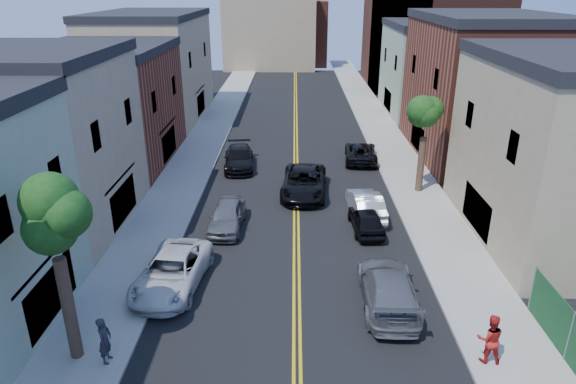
{
  "coord_description": "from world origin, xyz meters",
  "views": [
    {
      "loc": [
        -0.15,
        -0.68,
        12.53
      ],
      "look_at": [
        -0.46,
        25.06,
        2.0
      ],
      "focal_mm": 31.88,
      "sensor_mm": 36.0,
      "label": 1
    }
  ],
  "objects_px": {
    "black_car_left": "(239,158)",
    "black_car_right": "(366,220)",
    "white_pickup": "(172,272)",
    "silver_car_right": "(365,204)",
    "grey_car_left": "(227,216)",
    "grey_car_right": "(388,288)",
    "pedestrian_right": "(490,339)",
    "black_suv_lane": "(304,182)",
    "pedestrian_left": "(105,340)",
    "dark_car_right_far": "(361,152)"
  },
  "relations": [
    {
      "from": "black_car_left",
      "to": "black_car_right",
      "type": "xyz_separation_m",
      "value": [
        7.96,
        -10.21,
        -0.07
      ]
    },
    {
      "from": "white_pickup",
      "to": "silver_car_right",
      "type": "bearing_deg",
      "value": 44.73
    },
    {
      "from": "white_pickup",
      "to": "silver_car_right",
      "type": "xyz_separation_m",
      "value": [
        9.49,
        7.59,
        -0.02
      ]
    },
    {
      "from": "grey_car_left",
      "to": "black_car_right",
      "type": "height_order",
      "value": "grey_car_left"
    },
    {
      "from": "silver_car_right",
      "to": "black_car_right",
      "type": "bearing_deg",
      "value": 79.87
    },
    {
      "from": "grey_car_right",
      "to": "pedestrian_right",
      "type": "distance_m",
      "value": 4.63
    },
    {
      "from": "black_suv_lane",
      "to": "pedestrian_right",
      "type": "relative_size",
      "value": 3.13
    },
    {
      "from": "silver_car_right",
      "to": "pedestrian_left",
      "type": "relative_size",
      "value": 2.56
    },
    {
      "from": "grey_car_left",
      "to": "pedestrian_left",
      "type": "bearing_deg",
      "value": -102.9
    },
    {
      "from": "black_car_right",
      "to": "silver_car_right",
      "type": "xyz_separation_m",
      "value": [
        0.19,
        1.93,
        0.09
      ]
    },
    {
      "from": "black_suv_lane",
      "to": "silver_car_right",
      "type": "bearing_deg",
      "value": -39.37
    },
    {
      "from": "black_car_right",
      "to": "dark_car_right_far",
      "type": "distance_m",
      "value": 11.95
    },
    {
      "from": "pedestrian_right",
      "to": "grey_car_right",
      "type": "bearing_deg",
      "value": -45.11
    },
    {
      "from": "white_pickup",
      "to": "dark_car_right_far",
      "type": "distance_m",
      "value": 20.42
    },
    {
      "from": "white_pickup",
      "to": "pedestrian_left",
      "type": "xyz_separation_m",
      "value": [
        -1.2,
        -5.03,
        0.27
      ]
    },
    {
      "from": "grey_car_left",
      "to": "black_car_left",
      "type": "bearing_deg",
      "value": 94.07
    },
    {
      "from": "white_pickup",
      "to": "grey_car_left",
      "type": "height_order",
      "value": "white_pickup"
    },
    {
      "from": "dark_car_right_far",
      "to": "black_suv_lane",
      "type": "bearing_deg",
      "value": 61.15
    },
    {
      "from": "black_car_left",
      "to": "silver_car_right",
      "type": "bearing_deg",
      "value": -50.3
    },
    {
      "from": "black_car_right",
      "to": "pedestrian_right",
      "type": "bearing_deg",
      "value": 102.05
    },
    {
      "from": "black_suv_lane",
      "to": "pedestrian_right",
      "type": "height_order",
      "value": "pedestrian_right"
    },
    {
      "from": "grey_car_left",
      "to": "grey_car_right",
      "type": "relative_size",
      "value": 0.8
    },
    {
      "from": "grey_car_left",
      "to": "dark_car_right_far",
      "type": "distance_m",
      "value": 14.59
    },
    {
      "from": "grey_car_left",
      "to": "dark_car_right_far",
      "type": "bearing_deg",
      "value": 55.38
    },
    {
      "from": "grey_car_left",
      "to": "black_car_left",
      "type": "distance_m",
      "value": 10.03
    },
    {
      "from": "white_pickup",
      "to": "black_car_left",
      "type": "xyz_separation_m",
      "value": [
        1.34,
        15.87,
        -0.03
      ]
    },
    {
      "from": "grey_car_left",
      "to": "black_car_left",
      "type": "xyz_separation_m",
      "value": [
        -0.36,
        10.02,
        -0.01
      ]
    },
    {
      "from": "grey_car_right",
      "to": "pedestrian_right",
      "type": "xyz_separation_m",
      "value": [
        2.9,
        -3.6,
        0.29
      ]
    },
    {
      "from": "grey_car_right",
      "to": "dark_car_right_far",
      "type": "distance_m",
      "value": 18.85
    },
    {
      "from": "silver_car_right",
      "to": "pedestrian_left",
      "type": "height_order",
      "value": "pedestrian_left"
    },
    {
      "from": "white_pickup",
      "to": "black_car_right",
      "type": "distance_m",
      "value": 10.89
    },
    {
      "from": "grey_car_left",
      "to": "grey_car_right",
      "type": "distance_m",
      "value": 10.41
    },
    {
      "from": "pedestrian_right",
      "to": "grey_car_left",
      "type": "bearing_deg",
      "value": -39.51
    },
    {
      "from": "silver_car_right",
      "to": "pedestrian_right",
      "type": "relative_size",
      "value": 2.42
    },
    {
      "from": "grey_car_left",
      "to": "pedestrian_right",
      "type": "height_order",
      "value": "pedestrian_right"
    },
    {
      "from": "silver_car_right",
      "to": "black_suv_lane",
      "type": "height_order",
      "value": "black_suv_lane"
    },
    {
      "from": "white_pickup",
      "to": "pedestrian_right",
      "type": "xyz_separation_m",
      "value": [
        12.2,
        -4.86,
        0.32
      ]
    },
    {
      "from": "silver_car_right",
      "to": "dark_car_right_far",
      "type": "relative_size",
      "value": 0.91
    },
    {
      "from": "black_suv_lane",
      "to": "black_car_left",
      "type": "bearing_deg",
      "value": 136.83
    },
    {
      "from": "grey_car_right",
      "to": "dark_car_right_far",
      "type": "xyz_separation_m",
      "value": [
        1.11,
        18.82,
        -0.1
      ]
    },
    {
      "from": "dark_car_right_far",
      "to": "grey_car_right",
      "type": "bearing_deg",
      "value": 91.16
    },
    {
      "from": "grey_car_right",
      "to": "black_car_right",
      "type": "distance_m",
      "value": 6.92
    },
    {
      "from": "grey_car_right",
      "to": "pedestrian_left",
      "type": "height_order",
      "value": "pedestrian_left"
    },
    {
      "from": "grey_car_right",
      "to": "pedestrian_left",
      "type": "relative_size",
      "value": 3.1
    },
    {
      "from": "pedestrian_left",
      "to": "pedestrian_right",
      "type": "height_order",
      "value": "pedestrian_right"
    },
    {
      "from": "silver_car_right",
      "to": "pedestrian_left",
      "type": "xyz_separation_m",
      "value": [
        -10.69,
        -12.62,
        0.29
      ]
    },
    {
      "from": "black_car_left",
      "to": "black_car_right",
      "type": "relative_size",
      "value": 1.3
    },
    {
      "from": "grey_car_left",
      "to": "pedestrian_right",
      "type": "bearing_deg",
      "value": -43.55
    },
    {
      "from": "black_suv_lane",
      "to": "dark_car_right_far",
      "type": "bearing_deg",
      "value": 60.48
    },
    {
      "from": "white_pickup",
      "to": "grey_car_left",
      "type": "bearing_deg",
      "value": 79.9
    }
  ]
}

